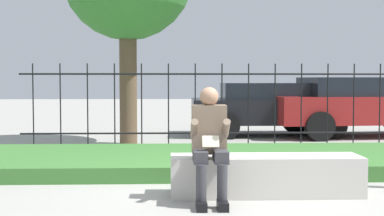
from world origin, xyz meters
TOP-DOWN VIEW (x-y plane):
  - ground_plane at (0.00, 0.00)m, footprint 60.00×60.00m
  - stone_bench at (0.40, 0.00)m, footprint 2.21×0.56m
  - person_seated_reader at (-0.28, -0.31)m, footprint 0.42×0.73m
  - grass_berm at (0.00, 2.00)m, footprint 9.06×2.60m
  - iron_fence at (-0.00, 3.93)m, footprint 7.06×0.03m
  - car_parked_center at (1.72, 6.64)m, footprint 3.92×1.96m
  - car_parked_right at (3.72, 6.28)m, footprint 4.37×2.16m

SIDE VIEW (x-z plane):
  - ground_plane at x=0.00m, z-range 0.00..0.00m
  - grass_berm at x=0.00m, z-range 0.00..0.21m
  - stone_bench at x=0.40m, z-range -0.03..0.44m
  - car_parked_center at x=1.72m, z-range 0.05..1.31m
  - person_seated_reader at x=-0.28m, z-range 0.06..1.32m
  - car_parked_right at x=3.72m, z-range 0.06..1.44m
  - iron_fence at x=0.00m, z-range 0.04..1.68m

